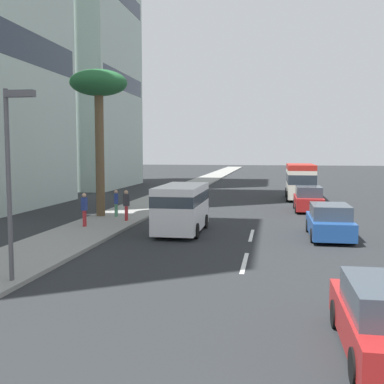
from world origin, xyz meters
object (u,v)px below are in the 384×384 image
Objects in this scene: car_lead at (308,199)px; car_second at (330,222)px; pedestrian_by_tree at (126,204)px; pedestrian_near_lamp at (84,208)px; street_lamp at (12,161)px; van_fourth at (182,205)px; minibus_third at (300,180)px; pedestrian_mid_block at (116,202)px; palm_tree at (99,90)px.

car_second is at bearing -178.49° from car_lead.
car_lead is at bearing -179.03° from pedestrian_by_tree.
car_second is 12.26m from pedestrian_near_lamp.
street_lamp is at bearing 133.17° from car_second.
van_fourth is 0.88× the size of street_lamp.
pedestrian_by_tree is at bearing 2.06° from street_lamp.
street_lamp is at bearing 58.72° from pedestrian_by_tree.
minibus_third is at bearing 0.81° from car_lead.
minibus_third is 1.23× the size of van_fourth.
pedestrian_mid_block is 0.93× the size of pedestrian_by_tree.
street_lamp is at bearing -164.78° from pedestrian_near_lamp.
pedestrian_near_lamp is at bearing 145.41° from minibus_third.
palm_tree is at bearing -70.60° from pedestrian_by_tree.
pedestrian_by_tree is at bearing 124.30° from car_lead.
palm_tree is at bearing 113.68° from car_lead.
car_second is at bearing -87.51° from pedestrian_near_lamp.
minibus_third is 3.57× the size of pedestrian_near_lamp.
minibus_third reaches higher than pedestrian_near_lamp.
street_lamp is (-27.24, 9.92, 2.16)m from minibus_third.
pedestrian_mid_block reaches higher than car_lead.
palm_tree is (3.95, 0.61, 6.52)m from pedestrian_near_lamp.
pedestrian_near_lamp is at bearing 128.32° from car_lead.
van_fourth is 4.39m from pedestrian_by_tree.
palm_tree is at bearing -125.04° from van_fourth.
car_lead is 0.93× the size of car_second.
palm_tree reaches higher than pedestrian_near_lamp.
pedestrian_mid_block is (-5.73, 11.56, 0.22)m from car_lead.
van_fourth is 2.94× the size of pedestrian_by_tree.
van_fourth is 9.44m from palm_tree.
pedestrian_by_tree is at bearing -28.89° from pedestrian_near_lamp.
pedestrian_near_lamp is 1.09× the size of pedestrian_mid_block.
pedestrian_mid_block is at bearing -100.78° from palm_tree.
car_lead is 12.69m from pedestrian_by_tree.
pedestrian_mid_block is at bearing -2.41° from pedestrian_near_lamp.
palm_tree is 14.71m from street_lamp.
pedestrian_near_lamp is at bearing -91.12° from van_fourth.
pedestrian_near_lamp reaches higher than pedestrian_mid_block.
car_lead is 9.84m from car_second.
car_lead is 0.84× the size of van_fourth.
pedestrian_mid_block is at bearing -85.96° from pedestrian_by_tree.
palm_tree is at bearing 10.44° from street_lamp.
palm_tree is (4.30, 12.86, 6.87)m from car_second.
car_lead is at bearing -27.24° from street_lamp.
minibus_third reaches higher than pedestrian_mid_block.
car_second is (-9.83, -0.26, -0.04)m from car_lead.
minibus_third is at bearing -158.16° from pedestrian_by_tree.
minibus_third is 20.94m from pedestrian_near_lamp.
van_fourth is at bearing 144.52° from car_lead.
pedestrian_near_lamp is 3.78m from pedestrian_mid_block.
street_lamp reaches higher than car_second.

